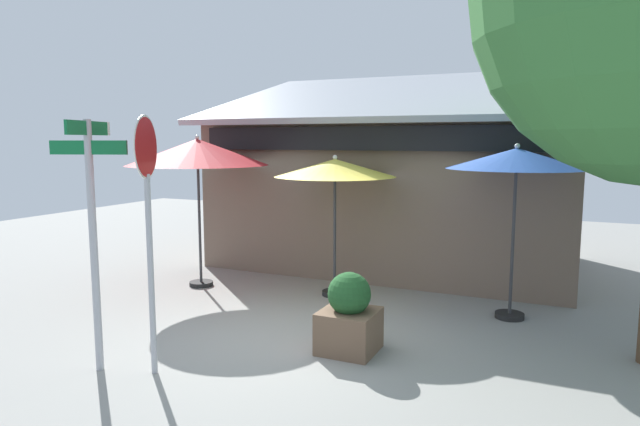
# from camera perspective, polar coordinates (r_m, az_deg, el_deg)

# --- Properties ---
(ground_plane) EXTENTS (28.00, 28.00, 0.10)m
(ground_plane) POSITION_cam_1_polar(r_m,az_deg,el_deg) (8.05, -3.81, -12.76)
(ground_plane) COLOR gray
(cafe_building) EXTENTS (7.88, 4.95, 4.37)m
(cafe_building) POSITION_cam_1_polar(r_m,az_deg,el_deg) (12.45, 8.04, 2.48)
(cafe_building) COLOR #705B4C
(cafe_building) RESTS_ON ground
(street_sign_post) EXTENTS (0.87, 0.93, 2.97)m
(street_sign_post) POSITION_cam_1_polar(r_m,az_deg,el_deg) (6.95, -22.33, -0.49)
(street_sign_post) COLOR #A8AAB2
(street_sign_post) RESTS_ON ground
(stop_sign) EXTENTS (0.28, 0.67, 3.02)m
(stop_sign) POSITION_cam_1_polar(r_m,az_deg,el_deg) (6.61, -17.26, 1.39)
(stop_sign) COLOR #A8AAB2
(stop_sign) RESTS_ON ground
(patio_umbrella_crimson_left) EXTENTS (2.60, 2.60, 2.83)m
(patio_umbrella_crimson_left) POSITION_cam_1_polar(r_m,az_deg,el_deg) (10.47, -12.46, 6.05)
(patio_umbrella_crimson_left) COLOR black
(patio_umbrella_crimson_left) RESTS_ON ground
(patio_umbrella_mustard_center) EXTENTS (2.11, 2.11, 2.48)m
(patio_umbrella_mustard_center) POSITION_cam_1_polar(r_m,az_deg,el_deg) (9.59, 1.54, 4.49)
(patio_umbrella_mustard_center) COLOR black
(patio_umbrella_mustard_center) RESTS_ON ground
(patio_umbrella_royal_blue_right) EXTENTS (2.08, 2.08, 2.69)m
(patio_umbrella_royal_blue_right) POSITION_cam_1_polar(r_m,az_deg,el_deg) (8.81, 19.53, 5.09)
(patio_umbrella_royal_blue_right) COLOR black
(patio_umbrella_royal_blue_right) RESTS_ON ground
(sidewalk_planter) EXTENTS (0.71, 0.71, 1.05)m
(sidewalk_planter) POSITION_cam_1_polar(r_m,az_deg,el_deg) (7.32, 3.01, -10.55)
(sidewalk_planter) COLOR brown
(sidewalk_planter) RESTS_ON ground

